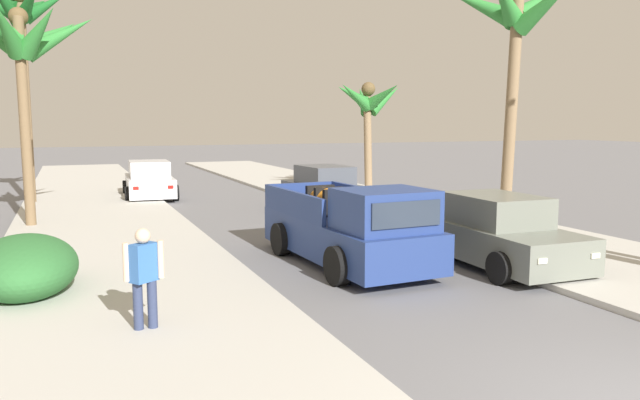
# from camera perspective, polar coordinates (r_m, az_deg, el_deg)

# --- Properties ---
(sidewalk_left) EXTENTS (4.96, 60.00, 0.12)m
(sidewalk_left) POSITION_cam_1_polar(r_m,az_deg,el_deg) (16.27, -19.28, -3.83)
(sidewalk_left) COLOR beige
(sidewalk_left) RESTS_ON ground
(sidewalk_right) EXTENTS (4.96, 60.00, 0.12)m
(sidewalk_right) POSITION_cam_1_polar(r_m,az_deg,el_deg) (19.39, 10.88, -1.81)
(sidewalk_right) COLOR beige
(sidewalk_right) RESTS_ON ground
(curb_left) EXTENTS (0.16, 60.00, 0.10)m
(curb_left) POSITION_cam_1_polar(r_m,az_deg,el_deg) (16.36, -15.50, -3.66)
(curb_left) COLOR silver
(curb_left) RESTS_ON ground
(curb_right) EXTENTS (0.16, 60.00, 0.10)m
(curb_right) POSITION_cam_1_polar(r_m,az_deg,el_deg) (18.83, 8.13, -2.05)
(curb_right) COLOR silver
(curb_right) RESTS_ON ground
(pickup_truck) EXTENTS (2.38, 5.29, 1.80)m
(pickup_truck) POSITION_cam_1_polar(r_m,az_deg,el_deg) (13.13, 2.81, -2.66)
(pickup_truck) COLOR navy
(pickup_truck) RESTS_ON ground
(car_right_near) EXTENTS (2.19, 4.33, 1.54)m
(car_right_near) POSITION_cam_1_polar(r_m,az_deg,el_deg) (25.80, -15.72, 1.74)
(car_right_near) COLOR silver
(car_right_near) RESTS_ON ground
(car_left_mid) EXTENTS (2.21, 4.34, 1.54)m
(car_left_mid) POSITION_cam_1_polar(r_m,az_deg,el_deg) (21.87, 0.51, 1.07)
(car_left_mid) COLOR #474C56
(car_left_mid) RESTS_ON ground
(car_right_mid) EXTENTS (2.12, 4.30, 1.54)m
(car_right_mid) POSITION_cam_1_polar(r_m,az_deg,el_deg) (13.65, 16.25, -2.99)
(car_right_mid) COLOR slate
(car_right_mid) RESTS_ON ground
(palm_tree_left_fore) EXTENTS (4.00, 3.72, 6.35)m
(palm_tree_left_fore) POSITION_cam_1_polar(r_m,az_deg,el_deg) (19.39, -26.13, 13.27)
(palm_tree_left_fore) COLOR brown
(palm_tree_left_fore) RESTS_ON ground
(palm_tree_right_fore) EXTENTS (3.29, 3.78, 7.10)m
(palm_tree_right_fore) POSITION_cam_1_polar(r_m,az_deg,el_deg) (18.55, 17.72, 15.40)
(palm_tree_right_fore) COLOR #846B4C
(palm_tree_right_fore) RESTS_ON ground
(palm_tree_left_mid) EXTENTS (3.65, 3.59, 4.90)m
(palm_tree_left_mid) POSITION_cam_1_polar(r_m,az_deg,el_deg) (26.99, 4.53, 9.06)
(palm_tree_left_mid) COLOR #846B4C
(palm_tree_left_mid) RESTS_ON ground
(palm_tree_left_back) EXTENTS (3.60, 3.70, 8.03)m
(palm_tree_left_back) POSITION_cam_1_polar(r_m,az_deg,el_deg) (25.30, -26.35, 14.86)
(palm_tree_left_back) COLOR brown
(palm_tree_left_back) RESTS_ON ground
(hedge_bush) EXTENTS (1.80, 2.80, 1.10)m
(hedge_bush) POSITION_cam_1_polar(r_m,az_deg,el_deg) (11.99, -26.00, -5.64)
(hedge_bush) COLOR #2D6B33
(hedge_bush) RESTS_ON ground
(pedestrian) EXTENTS (0.57, 0.40, 1.59)m
(pedestrian) POSITION_cam_1_polar(r_m,az_deg,el_deg) (9.11, -16.18, -6.76)
(pedestrian) COLOR navy
(pedestrian) RESTS_ON ground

